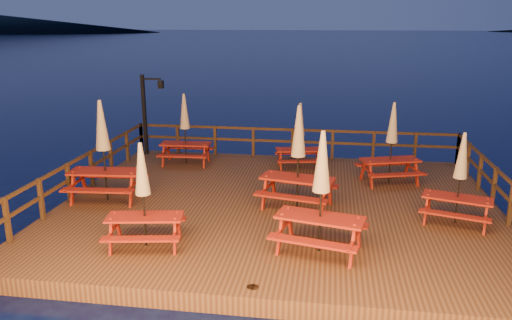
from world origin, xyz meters
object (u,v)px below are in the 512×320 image
object	(u,v)px
picnic_table_1	(185,128)
picnic_table_2	(321,190)
picnic_table_0	(300,135)
lamp_post	(148,107)

from	to	relation	value
picnic_table_1	picnic_table_2	size ratio (longest dim) A/B	0.91
picnic_table_2	picnic_table_0	bearing A→B (deg)	110.74
lamp_post	picnic_table_0	bearing A→B (deg)	-10.57
picnic_table_0	picnic_table_1	xyz separation A→B (m)	(-4.01, -0.04, 0.12)
picnic_table_0	picnic_table_2	distance (m)	6.40
picnic_table_0	picnic_table_2	size ratio (longest dim) A/B	0.83
lamp_post	picnic_table_1	xyz separation A→B (m)	(1.73, -1.11, -0.50)
lamp_post	picnic_table_0	xyz separation A→B (m)	(5.74, -1.07, -0.62)
picnic_table_1	picnic_table_2	bearing A→B (deg)	-55.04
lamp_post	picnic_table_2	size ratio (longest dim) A/B	1.10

